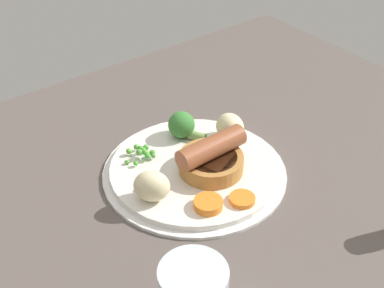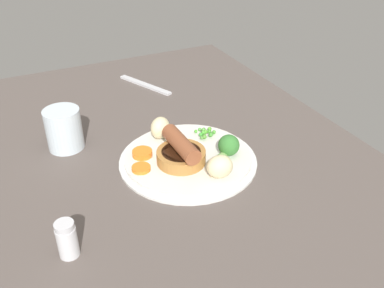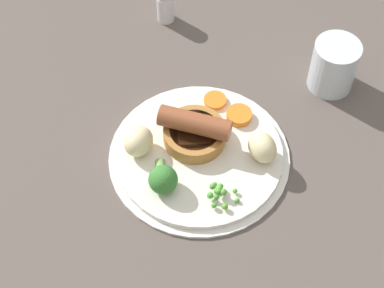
{
  "view_description": "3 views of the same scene",
  "coord_description": "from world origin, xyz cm",
  "views": [
    {
      "loc": [
        32.73,
        45.94,
        53.71
      ],
      "look_at": [
        -5.51,
        -4.48,
        7.21
      ],
      "focal_mm": 50.0,
      "sensor_mm": 36.0,
      "label": 1
    },
    {
      "loc": [
        -68.33,
        26.95,
        51.1
      ],
      "look_at": [
        -4.71,
        -3.83,
        6.79
      ],
      "focal_mm": 40.0,
      "sensor_mm": 36.0,
      "label": 2
    },
    {
      "loc": [
        10.65,
        -54.5,
        83.47
      ],
      "look_at": [
        -5.94,
        -2.9,
        6.07
      ],
      "focal_mm": 60.0,
      "sensor_mm": 36.0,
      "label": 3
    }
  ],
  "objects": [
    {
      "name": "broccoli_floret_near",
      "position": [
        -7.95,
        -10.12,
        6.41
      ],
      "size": [
        4.64,
        6.17,
        4.24
      ],
      "rotation": [
        0.0,
        0.0,
        5.18
      ],
      "color": "#387A33",
      "rests_on": "dinner_plate"
    },
    {
      "name": "sausage_pudding",
      "position": [
        -6.2,
        -0.8,
        6.58
      ],
      "size": [
        10.82,
        9.44,
        5.65
      ],
      "rotation": [
        0.0,
        0.0,
        3.16
      ],
      "color": "#AD7538",
      "rests_on": "dinner_plate"
    },
    {
      "name": "potato_chunk_0",
      "position": [
        4.13,
        -0.71,
        6.66
      ],
      "size": [
        6.25,
        6.2,
        4.52
      ],
      "primitive_type": "ellipsoid",
      "rotation": [
        0.0,
        0.0,
        2.39
      ],
      "color": "beige",
      "rests_on": "dinner_plate"
    },
    {
      "name": "pea_pile",
      "position": [
        0.24,
        -9.37,
        5.37
      ],
      "size": [
        4.74,
        4.14,
        1.82
      ],
      "color": "green",
      "rests_on": "dinner_plate"
    },
    {
      "name": "carrot_slice_0",
      "position": [
        -0.9,
        5.2,
        4.97
      ],
      "size": [
        4.9,
        4.9,
        1.15
      ],
      "primitive_type": "cylinder",
      "rotation": [
        0.0,
        0.0,
        6.0
      ],
      "color": "orange",
      "rests_on": "dinner_plate"
    },
    {
      "name": "dinner_plate",
      "position": [
        -4.79,
        -2.91,
        3.57
      ],
      "size": [
        27.3,
        27.3,
        1.4
      ],
      "color": "silver",
      "rests_on": "dining_table"
    },
    {
      "name": "carrot_slice_3",
      "position": [
        -5.33,
        7.06,
        4.75
      ],
      "size": [
        3.75,
        3.75,
        0.71
      ],
      "primitive_type": "cylinder",
      "rotation": [
        0.0,
        0.0,
        1.62
      ],
      "color": "orange",
      "rests_on": "dinner_plate"
    },
    {
      "name": "potato_chunk_1",
      "position": [
        -13.48,
        -5.17,
        6.55
      ],
      "size": [
        4.76,
        5.41,
        4.3
      ],
      "primitive_type": "ellipsoid",
      "rotation": [
        0.0,
        0.0,
        4.58
      ],
      "color": "beige",
      "rests_on": "dinner_plate"
    },
    {
      "name": "dining_table",
      "position": [
        0.0,
        0.0,
        1.5
      ],
      "size": [
        110.0,
        80.0,
        3.0
      ],
      "primitive_type": "cube",
      "color": "#564C47",
      "rests_on": "ground"
    }
  ]
}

